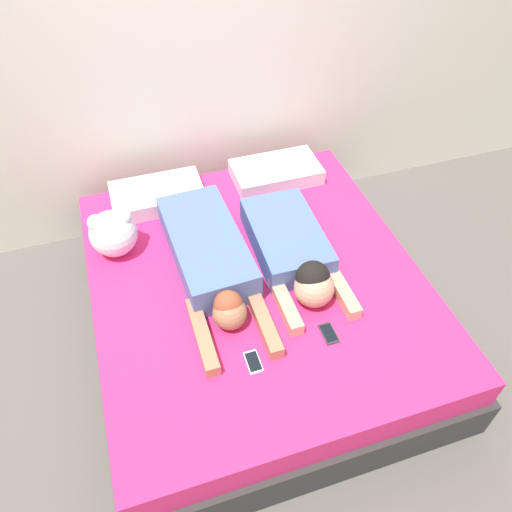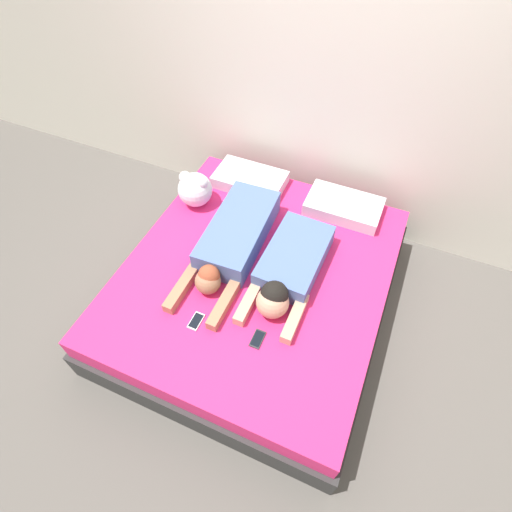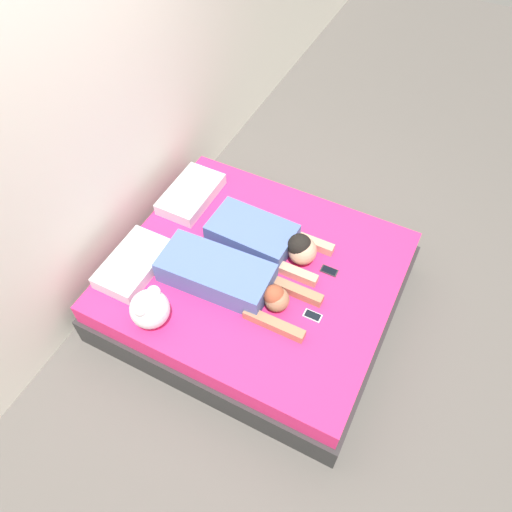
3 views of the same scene
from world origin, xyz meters
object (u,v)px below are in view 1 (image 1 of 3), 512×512
object	(u,v)px
pillow_head_left	(158,195)
pillow_head_right	(276,172)
cell_phone_left	(253,362)
person_left	(210,258)
plush_toy	(113,232)
bed	(256,301)
cell_phone_right	(329,333)
person_right	(294,253)

from	to	relation	value
pillow_head_left	pillow_head_right	world-z (taller)	same
pillow_head_right	cell_phone_left	bearing A→B (deg)	-113.75
person_left	plush_toy	bearing A→B (deg)	146.31
plush_toy	cell_phone_left	bearing A→B (deg)	-61.65
bed	pillow_head_left	xyz separation A→B (m)	(-0.40, 0.80, 0.28)
pillow_head_right	cell_phone_right	world-z (taller)	pillow_head_right
bed	pillow_head_right	world-z (taller)	pillow_head_right
person_right	cell_phone_left	world-z (taller)	person_right
pillow_head_left	person_left	distance (m)	0.71
cell_phone_right	person_left	bearing A→B (deg)	126.67
person_left	plush_toy	xyz separation A→B (m)	(-0.48, 0.32, 0.05)
pillow_head_right	person_right	world-z (taller)	person_right
bed	pillow_head_left	size ratio (longest dim) A/B	3.58
cell_phone_right	plush_toy	bearing A→B (deg)	135.18
person_left	person_right	size ratio (longest dim) A/B	1.25
pillow_head_left	cell_phone_right	distance (m)	1.42
pillow_head_left	person_left	xyz separation A→B (m)	(0.17, -0.68, 0.04)
bed	person_right	distance (m)	0.39
person_left	cell_phone_left	world-z (taller)	person_left
pillow_head_left	person_left	world-z (taller)	person_left
person_left	cell_phone_left	xyz separation A→B (m)	(0.04, -0.64, -0.09)
pillow_head_left	person_left	size ratio (longest dim) A/B	0.49
pillow_head_left	cell_phone_left	size ratio (longest dim) A/B	4.58
pillow_head_left	person_right	bearing A→B (deg)	-51.27
pillow_head_left	cell_phone_right	bearing A→B (deg)	-64.24
pillow_head_left	cell_phone_left	distance (m)	1.34
cell_phone_left	plush_toy	distance (m)	1.09
person_right	cell_phone_left	size ratio (longest dim) A/B	7.38
bed	cell_phone_left	size ratio (longest dim) A/B	16.40
bed	pillow_head_left	distance (m)	0.93
person_right	pillow_head_left	bearing A→B (deg)	128.73
cell_phone_left	cell_phone_right	bearing A→B (deg)	5.74
bed	person_left	xyz separation A→B (m)	(-0.22, 0.11, 0.32)
bed	cell_phone_right	distance (m)	0.58
person_left	cell_phone_left	distance (m)	0.65
pillow_head_left	cell_phone_right	world-z (taller)	pillow_head_left
pillow_head_left	pillow_head_right	distance (m)	0.80
person_left	person_right	world-z (taller)	person_right
cell_phone_right	bed	bearing A→B (deg)	114.43
pillow_head_right	pillow_head_left	bearing A→B (deg)	180.00
bed	cell_phone_right	xyz separation A→B (m)	(0.22, -0.49, 0.24)
pillow_head_right	plush_toy	distance (m)	1.16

